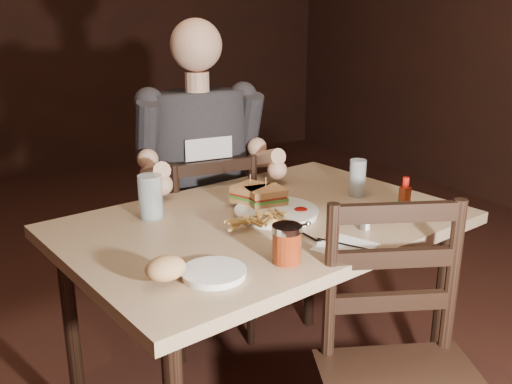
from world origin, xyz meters
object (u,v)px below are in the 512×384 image
hot_sauce (405,196)px  chair_far (202,247)px  diner (202,140)px  side_plate (214,274)px  dinner_plate (276,213)px  syrup_dispenser (287,244)px  glass_right (357,178)px  main_table (263,239)px  glass_left (151,197)px

hot_sauce → chair_far: bearing=116.3°
diner → side_plate: 0.93m
dinner_plate → syrup_dispenser: (-0.17, -0.33, 0.05)m
diner → side_plate: bearing=-108.6°
diner → hot_sauce: 0.86m
dinner_plate → diner: bearing=92.5°
dinner_plate → glass_right: glass_right is taller
dinner_plate → glass_right: (0.37, 0.03, 0.06)m
main_table → syrup_dispenser: 0.37m
glass_left → diner: bearing=44.3°
chair_far → diner: 0.49m
diner → glass_left: diner is taller
main_table → glass_right: bearing=4.9°
glass_right → syrup_dispenser: 0.66m
dinner_plate → syrup_dispenser: syrup_dispenser is taller
diner → syrup_dispenser: bearing=-95.2°
diner → glass_right: size_ratio=6.88×
main_table → glass_left: 0.40m
glass_right → hot_sauce: (0.00, -0.25, -0.00)m
dinner_plate → side_plate: dinner_plate is taller
chair_far → glass_left: bearing=52.5°
glass_right → hot_sauce: bearing=-89.9°
chair_far → glass_right: size_ratio=6.34×
diner → syrup_dispenser: diner is taller
diner → hot_sauce: bearing=-57.3°
diner → glass_right: bearing=-47.0°
chair_far → syrup_dispenser: bearing=85.1°
side_plate → glass_right: bearing=24.0°
chair_far → dinner_plate: size_ratio=3.15×
glass_left → syrup_dispenser: bearing=-69.1°
main_table → hot_sauce: bearing=-25.8°
dinner_plate → glass_left: glass_left is taller
hot_sauce → diner: bearing=118.0°
diner → main_table: bearing=-88.6°
main_table → hot_sauce: size_ratio=10.54×
glass_left → hot_sauce: 0.85m
main_table → dinner_plate: bearing=7.0°
glass_left → side_plate: glass_left is taller
glass_right → syrup_dispenser: size_ratio=1.28×
main_table → syrup_dispenser: size_ratio=13.04×
dinner_plate → glass_right: bearing=4.6°
syrup_dispenser → side_plate: (-0.21, 0.02, -0.05)m
glass_left → syrup_dispenser: (0.20, -0.52, -0.02)m
glass_right → side_plate: bearing=-156.0°
main_table → diner: size_ratio=1.48×
glass_right → side_plate: size_ratio=0.82×
side_plate → main_table: bearing=42.3°
chair_far → side_plate: chair_far is taller
diner → dinner_plate: bearing=-82.8°
dinner_plate → glass_left: 0.43m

